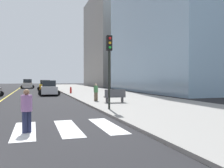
# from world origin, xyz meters

# --- Properties ---
(sidewalk_kerb_east) EXTENTS (10.00, 120.00, 0.15)m
(sidewalk_kerb_east) POSITION_xyz_m (12.20, 20.00, 0.07)
(sidewalk_kerb_east) COLOR gray
(sidewalk_kerb_east) RESTS_ON ground
(lane_divider_paint) EXTENTS (0.16, 80.00, 0.01)m
(lane_divider_paint) POSITION_xyz_m (0.00, 40.00, 0.01)
(lane_divider_paint) COLOR yellow
(lane_divider_paint) RESTS_ON ground
(parking_garage_concrete) EXTENTS (18.00, 24.00, 25.96)m
(parking_garage_concrete) POSITION_xyz_m (28.13, 62.24, 12.98)
(parking_garage_concrete) COLOR gray
(parking_garage_concrete) RESTS_ON ground
(car_red_nearest) EXTENTS (2.54, 3.96, 1.74)m
(car_red_nearest) POSITION_xyz_m (5.21, 33.20, 0.81)
(car_red_nearest) COLOR red
(car_red_nearest) RESTS_ON ground
(car_yellow_third) EXTENTS (2.72, 4.34, 1.94)m
(car_yellow_third) POSITION_xyz_m (5.03, 38.92, 0.91)
(car_yellow_third) COLOR gold
(car_yellow_third) RESTS_ON ground
(car_silver_fourth) EXTENTS (2.79, 4.40, 1.95)m
(car_silver_fourth) POSITION_xyz_m (4.98, 26.10, 0.91)
(car_silver_fourth) COLOR #B7B7BC
(car_silver_fourth) RESTS_ON ground
(car_white_sixth) EXTENTS (2.90, 4.64, 2.07)m
(car_white_sixth) POSITION_xyz_m (1.79, 50.90, 0.97)
(car_white_sixth) COLOR silver
(car_white_sixth) RESTS_ON ground
(traffic_light_near_corner) EXTENTS (0.36, 0.41, 4.88)m
(traffic_light_near_corner) POSITION_xyz_m (7.87, 8.67, 3.58)
(traffic_light_near_corner) COLOR black
(traffic_light_near_corner) RESTS_ON sidewalk_kerb_east
(park_bench) EXTENTS (1.84, 0.71, 1.12)m
(park_bench) POSITION_xyz_m (9.62, 12.78, 0.69)
(park_bench) COLOR #47474C
(park_bench) RESTS_ON sidewalk_kerb_east
(pedestrian_crossing) EXTENTS (0.44, 0.44, 1.76)m
(pedestrian_crossing) POSITION_xyz_m (2.81, 3.53, 0.97)
(pedestrian_crossing) COLOR #232847
(pedestrian_crossing) RESTS_ON ground
(pedestrian_waiting_east) EXTENTS (0.39, 0.39, 1.59)m
(pedestrian_waiting_east) POSITION_xyz_m (8.48, 14.79, 1.03)
(pedestrian_waiting_east) COLOR brown
(pedestrian_waiting_east) RESTS_ON sidewalk_kerb_east
(fire_hydrant) EXTENTS (0.26, 0.26, 0.89)m
(fire_hydrant) POSITION_xyz_m (8.02, 27.38, 0.58)
(fire_hydrant) COLOR red
(fire_hydrant) RESTS_ON sidewalk_kerb_east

